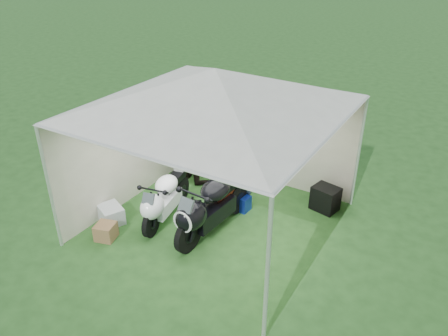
{
  "coord_description": "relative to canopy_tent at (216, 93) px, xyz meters",
  "views": [
    {
      "loc": [
        3.68,
        -5.83,
        4.85
      ],
      "look_at": [
        -0.04,
        0.35,
        1.02
      ],
      "focal_mm": 35.0,
      "sensor_mm": 36.0,
      "label": 1
    }
  ],
  "objects": [
    {
      "name": "motorcycle_black",
      "position": [
        0.07,
        -0.35,
        -1.98
      ],
      "size": [
        0.57,
        2.16,
        1.06
      ],
      "rotation": [
        0.0,
        0.0,
        -0.07
      ],
      "color": "black",
      "rests_on": "ground"
    },
    {
      "name": "ground",
      "position": [
        0.0,
        -0.03,
        -2.58
      ],
      "size": [
        80.0,
        80.0,
        0.0
      ],
      "primitive_type": "plane",
      "color": "#21491B",
      "rests_on": "ground"
    },
    {
      "name": "person_blue_jacket",
      "position": [
        0.08,
        0.72,
        -1.64
      ],
      "size": [
        0.75,
        0.81,
        1.87
      ],
      "primitive_type": "imported",
      "rotation": [
        0.0,
        0.0,
        -2.16
      ],
      "color": "slate",
      "rests_on": "ground"
    },
    {
      "name": "motorcycle_white",
      "position": [
        -0.91,
        -0.44,
        -2.08
      ],
      "size": [
        0.62,
        1.8,
        0.89
      ],
      "rotation": [
        0.0,
        0.0,
        0.2
      ],
      "color": "black",
      "rests_on": "ground"
    },
    {
      "name": "equipment_box",
      "position": [
        1.6,
        1.5,
        -2.33
      ],
      "size": [
        0.57,
        0.5,
        0.5
      ],
      "primitive_type": "cube",
      "rotation": [
        0.0,
        0.0,
        -0.22
      ],
      "color": "black",
      "rests_on": "ground"
    },
    {
      "name": "canopy_tent",
      "position": [
        0.0,
        0.0,
        0.0
      ],
      "size": [
        5.66,
        5.66,
        3.0
      ],
      "color": "silver",
      "rests_on": "ground"
    },
    {
      "name": "crate_1",
      "position": [
        -1.46,
        -1.47,
        -2.42
      ],
      "size": [
        0.42,
        0.42,
        0.3
      ],
      "primitive_type": "cube",
      "rotation": [
        0.0,
        0.0,
        0.29
      ],
      "color": "brown",
      "rests_on": "ground"
    },
    {
      "name": "paddock_stand",
      "position": [
        0.13,
        0.63,
        -2.42
      ],
      "size": [
        0.43,
        0.29,
        0.31
      ],
      "primitive_type": "cube",
      "rotation": [
        0.0,
        0.0,
        -0.07
      ],
      "color": "#1734C5",
      "rests_on": "ground"
    },
    {
      "name": "person_dark_jacket",
      "position": [
        -1.35,
        1.28,
        -1.6
      ],
      "size": [
        1.17,
        1.07,
        1.95
      ],
      "primitive_type": "imported",
      "rotation": [
        0.0,
        0.0,
        2.71
      ],
      "color": "black",
      "rests_on": "ground"
    },
    {
      "name": "crate_0",
      "position": [
        -1.75,
        -1.03,
        -2.41
      ],
      "size": [
        0.61,
        0.55,
        0.33
      ],
      "primitive_type": "cube",
      "rotation": [
        0.0,
        0.0,
        -0.42
      ],
      "color": "#B7BBC0",
      "rests_on": "ground"
    }
  ]
}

